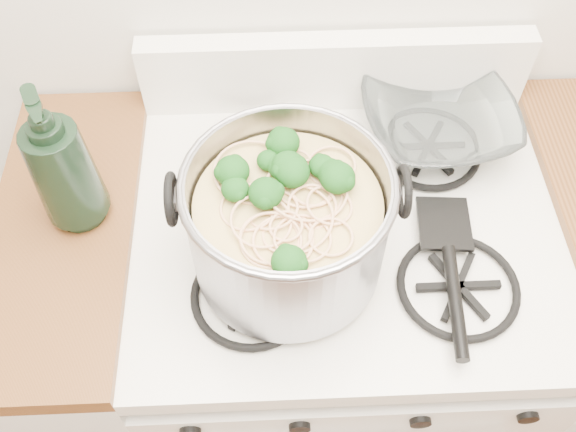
{
  "coord_description": "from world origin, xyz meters",
  "views": [
    {
      "loc": [
        -0.13,
        0.61,
        1.84
      ],
      "look_at": [
        -0.11,
        1.17,
        1.05
      ],
      "focal_mm": 40.0,
      "sensor_mm": 36.0,
      "label": 1
    }
  ],
  "objects": [
    {
      "name": "stock_pot",
      "position": [
        -0.11,
        1.17,
        1.02
      ],
      "size": [
        0.35,
        0.32,
        0.22
      ],
      "color": "#919199",
      "rests_on": "gas_range"
    },
    {
      "name": "bottle",
      "position": [
        -0.47,
        1.29,
        1.06
      ],
      "size": [
        0.14,
        0.15,
        0.29
      ],
      "primitive_type": "imported",
      "rotation": [
        0.0,
        0.0,
        0.4
      ],
      "color": "black",
      "rests_on": "counter_left"
    },
    {
      "name": "glass_bowl",
      "position": [
        0.19,
        1.45,
        0.94
      ],
      "size": [
        0.13,
        0.13,
        0.03
      ],
      "primitive_type": "imported",
      "rotation": [
        0.0,
        0.0,
        0.14
      ],
      "color": "white",
      "rests_on": "gas_range"
    },
    {
      "name": "spatula",
      "position": [
        0.16,
        1.23,
        0.94
      ],
      "size": [
        0.31,
        0.33,
        0.02
      ],
      "primitive_type": null,
      "rotation": [
        0.0,
        0.0,
        -0.08
      ],
      "color": "black",
      "rests_on": "gas_range"
    },
    {
      "name": "counter_left",
      "position": [
        -0.51,
        1.26,
        0.46
      ],
      "size": [
        0.25,
        0.65,
        0.92
      ],
      "color": "silver",
      "rests_on": "ground"
    },
    {
      "name": "gas_range",
      "position": [
        0.0,
        1.26,
        0.44
      ],
      "size": [
        0.76,
        0.66,
        0.92
      ],
      "color": "white",
      "rests_on": "ground"
    }
  ]
}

